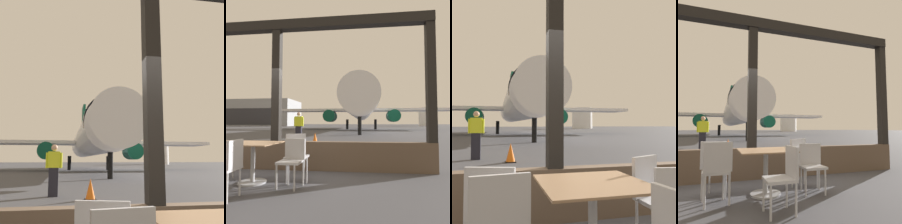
% 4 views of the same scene
% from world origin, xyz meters
% --- Properties ---
extents(ground_plane, '(220.00, 220.00, 0.00)m').
position_xyz_m(ground_plane, '(0.00, 40.00, 0.00)').
color(ground_plane, '#424247').
extents(window_frame, '(7.65, 0.24, 3.73)m').
position_xyz_m(window_frame, '(0.00, 0.00, 1.30)').
color(window_frame, brown).
rests_on(window_frame, ground).
extents(dining_table, '(0.91, 0.91, 0.76)m').
position_xyz_m(dining_table, '(0.07, -1.22, 0.49)').
color(dining_table, '#8C6B4C').
rests_on(dining_table, ground).
extents(cafe_chair_window_left, '(0.41, 0.41, 0.88)m').
position_xyz_m(cafe_chair_window_left, '(0.15, -2.07, 0.53)').
color(cafe_chair_window_left, '#B2B2B7').
rests_on(cafe_chair_window_left, ground).
extents(cafe_chair_window_right, '(0.44, 0.44, 0.85)m').
position_xyz_m(cafe_chair_window_right, '(0.88, -1.32, 0.51)').
color(cafe_chair_window_right, '#B2B2B7').
rests_on(cafe_chair_window_right, ground).
extents(cafe_chair_aisle_right, '(0.50, 0.50, 0.92)m').
position_xyz_m(cafe_chair_aisle_right, '(0.84, -0.96, 0.55)').
color(cafe_chair_aisle_right, '#B2B2B7').
rests_on(cafe_chair_aisle_right, ground).
extents(airplane, '(29.25, 34.27, 10.33)m').
position_xyz_m(airplane, '(1.84, 28.10, 3.51)').
color(airplane, silver).
rests_on(airplane, ground).
extents(ground_crew_worker, '(0.57, 0.22, 1.74)m').
position_xyz_m(ground_crew_worker, '(-1.44, 6.43, 0.90)').
color(ground_crew_worker, black).
rests_on(ground_crew_worker, ground).
extents(traffic_cone, '(0.36, 0.36, 0.64)m').
position_xyz_m(traffic_cone, '(-0.27, 5.45, 0.30)').
color(traffic_cone, orange).
rests_on(traffic_cone, ground).
extents(distant_hangar, '(25.88, 15.25, 8.97)m').
position_xyz_m(distant_hangar, '(-34.69, 66.52, 4.48)').
color(distant_hangar, gray).
rests_on(distant_hangar, ground).
extents(fuel_storage_tank, '(6.18, 6.18, 6.32)m').
position_xyz_m(fuel_storage_tank, '(24.63, 71.24, 3.16)').
color(fuel_storage_tank, white).
rests_on(fuel_storage_tank, ground).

